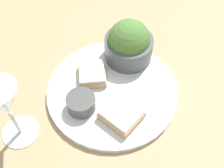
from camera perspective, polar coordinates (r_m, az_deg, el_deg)
The scene contains 7 objects.
ground_plane at distance 0.67m, azimuth -0.00°, elevation -1.72°, with size 4.00×4.00×0.00m, color tan.
dinner_plate at distance 0.66m, azimuth -0.00°, elevation -1.38°, with size 0.30×0.30×0.01m.
salad_bowl at distance 0.69m, azimuth 3.44°, elevation 8.18°, with size 0.12×0.12×0.11m.
sauce_ramekin at distance 0.62m, azimuth -6.31°, elevation -3.73°, with size 0.06×0.06×0.03m.
cheese_toast_near at distance 0.60m, azimuth 1.57°, elevation -6.26°, with size 0.11×0.10×0.03m.
cheese_toast_far at distance 0.67m, azimuth -4.08°, elevation 2.03°, with size 0.08×0.07×0.03m.
wine_glass at distance 0.55m, azimuth -20.94°, elevation -3.92°, with size 0.08×0.08×0.16m.
Camera 1 is at (0.36, -0.10, 0.55)m, focal length 45.00 mm.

